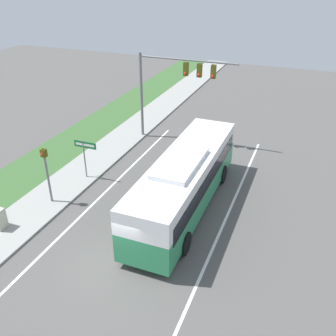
{
  "coord_description": "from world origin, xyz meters",
  "views": [
    {
      "loc": [
        6.68,
        -10.88,
        11.7
      ],
      "look_at": [
        -0.14,
        6.22,
        1.68
      ],
      "focal_mm": 40.0,
      "sensor_mm": 36.0,
      "label": 1
    }
  ],
  "objects_px": {
    "bus": "(185,179)",
    "signal_gantry": "(173,79)",
    "street_sign": "(85,152)",
    "pedestrian_signal": "(46,168)"
  },
  "relations": [
    {
      "from": "pedestrian_signal",
      "to": "street_sign",
      "type": "height_order",
      "value": "pedestrian_signal"
    },
    {
      "from": "street_sign",
      "to": "signal_gantry",
      "type": "bearing_deg",
      "value": 68.64
    },
    {
      "from": "signal_gantry",
      "to": "pedestrian_signal",
      "type": "height_order",
      "value": "signal_gantry"
    },
    {
      "from": "pedestrian_signal",
      "to": "street_sign",
      "type": "distance_m",
      "value": 3.11
    },
    {
      "from": "bus",
      "to": "signal_gantry",
      "type": "distance_m",
      "value": 9.36
    },
    {
      "from": "bus",
      "to": "pedestrian_signal",
      "type": "xyz_separation_m",
      "value": [
        -7.04,
        -2.28,
        0.43
      ]
    },
    {
      "from": "bus",
      "to": "pedestrian_signal",
      "type": "height_order",
      "value": "pedestrian_signal"
    },
    {
      "from": "bus",
      "to": "street_sign",
      "type": "distance_m",
      "value": 6.7
    },
    {
      "from": "bus",
      "to": "signal_gantry",
      "type": "bearing_deg",
      "value": 115.29
    },
    {
      "from": "bus",
      "to": "signal_gantry",
      "type": "height_order",
      "value": "signal_gantry"
    }
  ]
}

